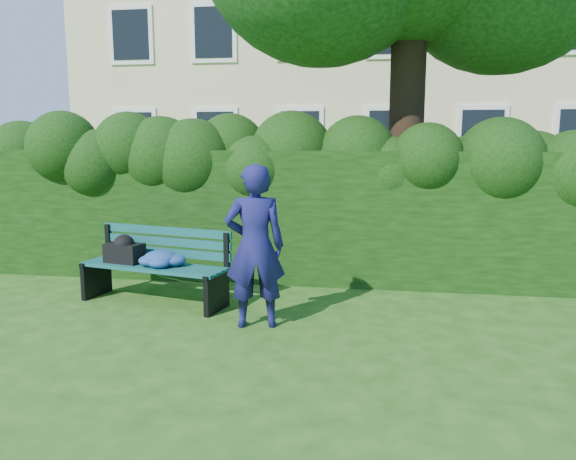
# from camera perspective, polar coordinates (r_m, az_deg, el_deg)

# --- Properties ---
(ground) EXTENTS (80.00, 80.00, 0.00)m
(ground) POSITION_cam_1_polar(r_m,az_deg,el_deg) (5.93, -0.95, -10.04)
(ground) COLOR #1F4A13
(ground) RESTS_ON ground
(apartment_building) EXTENTS (16.00, 8.08, 12.00)m
(apartment_building) POSITION_cam_1_polar(r_m,az_deg,el_deg) (19.92, 6.68, 21.02)
(apartment_building) COLOR #CDC28A
(apartment_building) RESTS_ON ground
(hedge) EXTENTS (10.00, 1.00, 1.80)m
(hedge) POSITION_cam_1_polar(r_m,az_deg,el_deg) (7.84, 1.89, 1.53)
(hedge) COLOR black
(hedge) RESTS_ON ground
(park_bench) EXTENTS (1.89, 0.94, 0.89)m
(park_bench) POSITION_cam_1_polar(r_m,az_deg,el_deg) (6.94, -13.72, -3.12)
(park_bench) COLOR #0D413E
(park_bench) RESTS_ON ground
(man_reading) EXTENTS (0.70, 0.55, 1.71)m
(man_reading) POSITION_cam_1_polar(r_m,az_deg,el_deg) (5.82, -3.38, -1.68)
(man_reading) COLOR #171751
(man_reading) RESTS_ON ground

